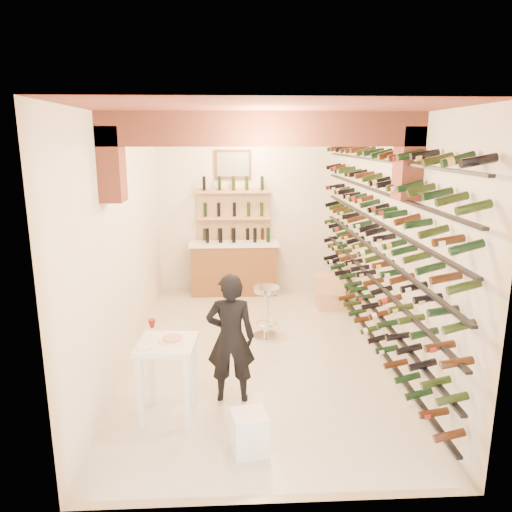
{
  "coord_description": "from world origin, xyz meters",
  "views": [
    {
      "loc": [
        -0.35,
        -6.38,
        2.92
      ],
      "look_at": [
        0.0,
        0.3,
        1.3
      ],
      "focal_mm": 34.0,
      "sensor_mm": 36.0,
      "label": 1
    }
  ],
  "objects_px": {
    "wine_rack": "(369,242)",
    "tasting_table": "(167,355)",
    "white_stool": "(249,432)",
    "back_counter": "(234,266)",
    "chrome_barstool": "(266,308)",
    "crate_lower": "(331,300)",
    "person": "(231,338)"
  },
  "relations": [
    {
      "from": "wine_rack",
      "to": "tasting_table",
      "type": "height_order",
      "value": "wine_rack"
    },
    {
      "from": "wine_rack",
      "to": "tasting_table",
      "type": "xyz_separation_m",
      "value": [
        -2.57,
        -1.65,
        -0.84
      ]
    },
    {
      "from": "wine_rack",
      "to": "back_counter",
      "type": "relative_size",
      "value": 3.35
    },
    {
      "from": "tasting_table",
      "to": "chrome_barstool",
      "type": "bearing_deg",
      "value": 64.66
    },
    {
      "from": "back_counter",
      "to": "chrome_barstool",
      "type": "distance_m",
      "value": 2.26
    },
    {
      "from": "tasting_table",
      "to": "white_stool",
      "type": "bearing_deg",
      "value": -33.6
    },
    {
      "from": "chrome_barstool",
      "to": "crate_lower",
      "type": "height_order",
      "value": "chrome_barstool"
    },
    {
      "from": "back_counter",
      "to": "white_stool",
      "type": "height_order",
      "value": "back_counter"
    },
    {
      "from": "wine_rack",
      "to": "chrome_barstool",
      "type": "bearing_deg",
      "value": 162.39
    },
    {
      "from": "wine_rack",
      "to": "person",
      "type": "xyz_separation_m",
      "value": [
        -1.9,
        -1.32,
        -0.8
      ]
    },
    {
      "from": "back_counter",
      "to": "crate_lower",
      "type": "xyz_separation_m",
      "value": [
        1.7,
        -0.98,
        -0.38
      ]
    },
    {
      "from": "wine_rack",
      "to": "white_stool",
      "type": "relative_size",
      "value": 14.1
    },
    {
      "from": "wine_rack",
      "to": "chrome_barstool",
      "type": "height_order",
      "value": "wine_rack"
    },
    {
      "from": "wine_rack",
      "to": "crate_lower",
      "type": "bearing_deg",
      "value": 94.49
    },
    {
      "from": "person",
      "to": "white_stool",
      "type": "bearing_deg",
      "value": 101.73
    },
    {
      "from": "person",
      "to": "back_counter",
      "type": "bearing_deg",
      "value": -89.07
    },
    {
      "from": "chrome_barstool",
      "to": "back_counter",
      "type": "bearing_deg",
      "value": 101.77
    },
    {
      "from": "back_counter",
      "to": "tasting_table",
      "type": "xyz_separation_m",
      "value": [
        -0.74,
        -4.3,
        0.18
      ]
    },
    {
      "from": "wine_rack",
      "to": "tasting_table",
      "type": "bearing_deg",
      "value": -147.31
    },
    {
      "from": "person",
      "to": "crate_lower",
      "type": "distance_m",
      "value": 3.53
    },
    {
      "from": "tasting_table",
      "to": "white_stool",
      "type": "height_order",
      "value": "tasting_table"
    },
    {
      "from": "chrome_barstool",
      "to": "tasting_table",
      "type": "bearing_deg",
      "value": -119.89
    },
    {
      "from": "crate_lower",
      "to": "person",
      "type": "bearing_deg",
      "value": -120.6
    },
    {
      "from": "person",
      "to": "chrome_barstool",
      "type": "xyz_separation_m",
      "value": [
        0.53,
        1.76,
        -0.29
      ]
    },
    {
      "from": "chrome_barstool",
      "to": "crate_lower",
      "type": "distance_m",
      "value": 1.78
    },
    {
      "from": "back_counter",
      "to": "crate_lower",
      "type": "relative_size",
      "value": 3.43
    },
    {
      "from": "wine_rack",
      "to": "back_counter",
      "type": "distance_m",
      "value": 3.38
    },
    {
      "from": "white_stool",
      "to": "tasting_table",
      "type": "bearing_deg",
      "value": 141.85
    },
    {
      "from": "wine_rack",
      "to": "person",
      "type": "distance_m",
      "value": 2.45
    },
    {
      "from": "white_stool",
      "to": "crate_lower",
      "type": "relative_size",
      "value": 0.81
    },
    {
      "from": "chrome_barstool",
      "to": "crate_lower",
      "type": "relative_size",
      "value": 1.6
    },
    {
      "from": "white_stool",
      "to": "chrome_barstool",
      "type": "xyz_separation_m",
      "value": [
        0.36,
        2.74,
        0.26
      ]
    }
  ]
}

